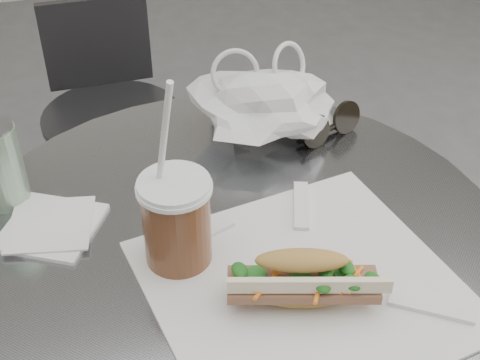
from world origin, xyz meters
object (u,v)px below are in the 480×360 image
object	(u,v)px
banh_mi	(302,280)
sunglasses	(330,126)
iced_coffee	(176,220)
chair_far	(114,146)

from	to	relation	value
banh_mi	sunglasses	xyz separation A→B (m)	(0.17, 0.32, -0.02)
iced_coffee	sunglasses	world-z (taller)	iced_coffee
chair_far	iced_coffee	world-z (taller)	iced_coffee
chair_far	sunglasses	bearing A→B (deg)	112.50
iced_coffee	sunglasses	size ratio (longest dim) A/B	2.22
iced_coffee	chair_far	bearing A→B (deg)	90.24
chair_far	banh_mi	world-z (taller)	banh_mi
banh_mi	sunglasses	size ratio (longest dim) A/B	1.91
banh_mi	iced_coffee	size ratio (longest dim) A/B	0.86
chair_far	banh_mi	bearing A→B (deg)	96.92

